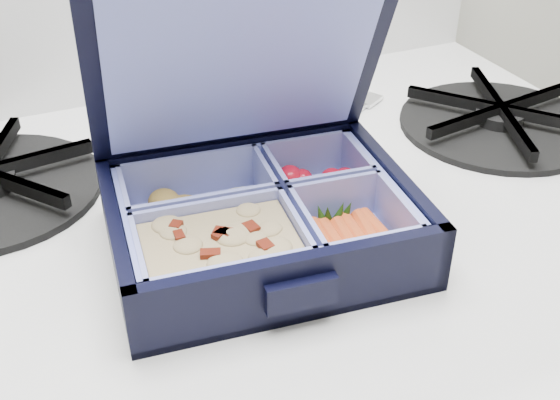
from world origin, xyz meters
name	(u,v)px	position (x,y,z in m)	size (l,w,h in m)	color
bento_box	(262,220)	(0.09, 1.63, 0.98)	(0.21, 0.16, 0.05)	black
burner_grate	(500,115)	(0.37, 1.71, 0.97)	(0.18, 0.18, 0.03)	black
fork	(326,130)	(0.22, 1.77, 0.96)	(0.02, 0.17, 0.01)	silver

